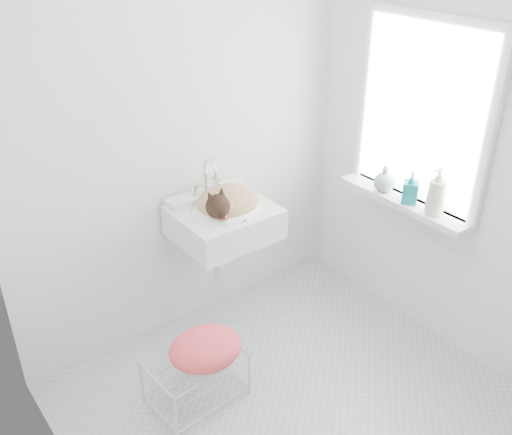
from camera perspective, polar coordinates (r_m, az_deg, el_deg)
floor at (r=3.27m, az=3.42°, el=-17.89°), size 2.20×2.00×0.02m
back_wall at (r=3.27m, az=-7.45°, el=8.33°), size 2.20×0.02×2.50m
right_wall at (r=3.29m, az=18.96°, el=7.16°), size 0.02×2.00×2.50m
left_wall at (r=2.06m, az=-19.73°, el=-6.46°), size 0.02×2.00×2.50m
window_glass at (r=3.36m, az=16.31°, el=9.78°), size 0.01×0.80×1.00m
window_frame at (r=3.34m, az=16.15°, el=9.74°), size 0.04×0.90×1.10m
windowsill at (r=3.50m, az=14.40°, el=1.52°), size 0.16×0.88×0.04m
sink at (r=3.27m, az=-3.24°, el=0.90°), size 0.55×0.48×0.22m
faucet at (r=3.35m, az=-5.05°, el=4.16°), size 0.20×0.14×0.20m
cat at (r=3.25m, az=-2.89°, el=1.47°), size 0.45×0.39×0.25m
wire_rack at (r=3.21m, az=-6.01°, el=-15.42°), size 0.49×0.36×0.28m
towel at (r=3.07m, az=-5.02°, el=-13.59°), size 0.44×0.35×0.16m
bottle_a at (r=3.37m, az=17.21°, el=0.38°), size 0.09×0.09×0.24m
bottle_b at (r=3.45m, az=14.95°, el=1.47°), size 0.12×0.12×0.19m
bottle_c at (r=3.56m, az=12.53°, el=2.64°), size 0.16×0.16×0.16m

